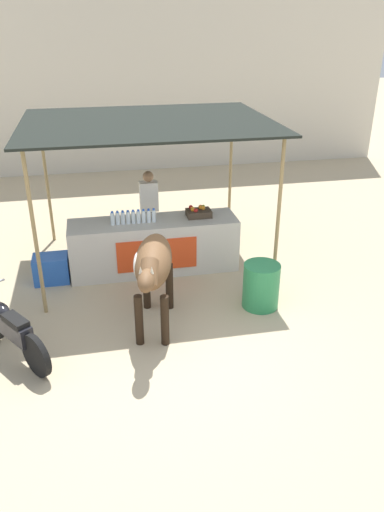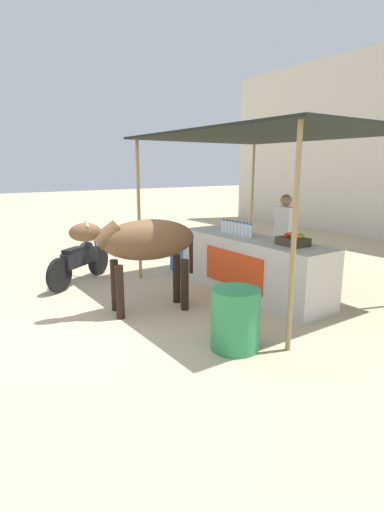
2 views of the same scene
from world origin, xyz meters
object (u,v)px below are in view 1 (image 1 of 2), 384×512
Objects in this scene: fruit_crate at (199,212)px; vendor_behind_counter at (149,212)px; cooler_box at (51,269)px; stall_counter at (154,245)px; water_barrel at (261,286)px; cow at (153,266)px; motorcycle_parked at (10,329)px.

vendor_behind_counter is (-0.81, 0.69, -0.19)m from fruit_crate.
fruit_crate is 0.73× the size of cooler_box.
stall_counter is at bearing 3.03° from cooler_box.
stall_counter is at bearing 132.63° from water_barrel.
fruit_crate is at bearing 60.90° from cow.
fruit_crate is at bearing 4.17° from stall_counter.
vendor_behind_counter is at bearing 139.65° from fruit_crate.
cooler_box is 2.14m from motorcycle_parked.
water_barrel is (1.47, -2.38, -0.48)m from vendor_behind_counter.
cooler_box is at bearing -176.61° from fruit_crate.
cooler_box is at bearing 78.75° from motorcycle_parked.
water_barrel is at bearing 8.70° from cow.
cooler_box is at bearing 131.45° from cow.
motorcycle_parked is (-2.25, -2.19, -0.05)m from stall_counter.
stall_counter is at bearing 44.16° from motorcycle_parked.
fruit_crate reaches higher than motorcycle_parked.
fruit_crate is 2.23m from cow.
cow is at bearing -48.55° from cooler_box.
motorcycle_parked is at bearing -171.49° from water_barrel.
fruit_crate is 0.24× the size of cow.
vendor_behind_counter is 2.75× the size of cooler_box.
cow is 1.22× the size of motorcycle_parked.
motorcycle_parked is at bearing -101.25° from cooler_box.
cooler_box is at bearing -155.41° from vendor_behind_counter.
cooler_box is 3.67m from water_barrel.
cooler_box is 0.32× the size of cow.
vendor_behind_counter is 1.09× the size of motorcycle_parked.
motorcycle_parked is at bearing -127.73° from vendor_behind_counter.
water_barrel reaches higher than cooler_box.
cow is at bearing -97.51° from stall_counter.
water_barrel is (3.33, -1.53, 0.13)m from cooler_box.
fruit_crate is at bearing 111.32° from water_barrel.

